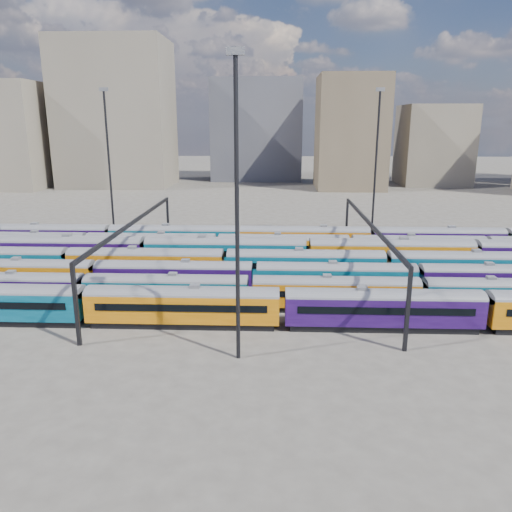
{
  "coord_description": "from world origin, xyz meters",
  "views": [
    {
      "loc": [
        -1.85,
        -62.09,
        20.1
      ],
      "look_at": [
        -4.39,
        1.57,
        3.0
      ],
      "focal_mm": 35.0,
      "sensor_mm": 36.0,
      "label": 1
    }
  ],
  "objects_px": {
    "rake_1": "(336,290)",
    "mast_2": "(237,201)",
    "rake_2": "(254,274)",
    "rake_0": "(383,305)"
  },
  "relations": [
    {
      "from": "rake_0",
      "to": "rake_2",
      "type": "height_order",
      "value": "rake_0"
    },
    {
      "from": "rake_2",
      "to": "mast_2",
      "type": "relative_size",
      "value": 4.53
    },
    {
      "from": "rake_0",
      "to": "mast_2",
      "type": "height_order",
      "value": "mast_2"
    },
    {
      "from": "mast_2",
      "to": "rake_1",
      "type": "bearing_deg",
      "value": 50.76
    },
    {
      "from": "rake_1",
      "to": "mast_2",
      "type": "relative_size",
      "value": 3.62
    },
    {
      "from": "rake_1",
      "to": "rake_2",
      "type": "distance_m",
      "value": 10.39
    },
    {
      "from": "rake_0",
      "to": "rake_2",
      "type": "distance_m",
      "value": 16.59
    },
    {
      "from": "rake_1",
      "to": "rake_2",
      "type": "xyz_separation_m",
      "value": [
        -9.11,
        5.0,
        0.1
      ]
    },
    {
      "from": "rake_1",
      "to": "rake_0",
      "type": "bearing_deg",
      "value": -50.46
    },
    {
      "from": "rake_1",
      "to": "rake_2",
      "type": "relative_size",
      "value": 0.8
    }
  ]
}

